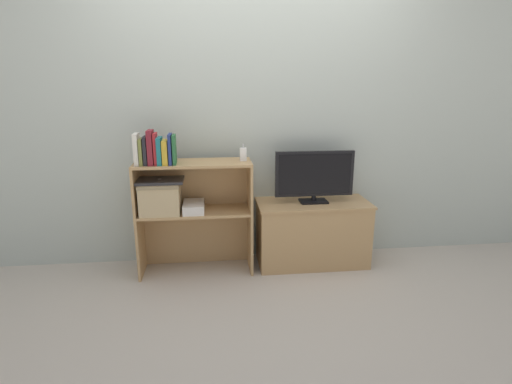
% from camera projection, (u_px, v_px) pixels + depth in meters
% --- Properties ---
extents(ground_plane, '(16.00, 16.00, 0.00)m').
position_uv_depth(ground_plane, '(258.00, 276.00, 3.14)').
color(ground_plane, '#BCB2A3').
extents(wall_back, '(10.00, 0.05, 2.40)m').
position_uv_depth(wall_back, '(252.00, 117.00, 3.23)').
color(wall_back, '#B2BCB2').
rests_on(wall_back, ground_plane).
extents(tv_stand, '(0.92, 0.41, 0.53)m').
position_uv_depth(tv_stand, '(312.00, 233.00, 3.31)').
color(tv_stand, tan).
rests_on(tv_stand, ground_plane).
extents(tv, '(0.63, 0.14, 0.42)m').
position_uv_depth(tv, '(314.00, 175.00, 3.18)').
color(tv, black).
rests_on(tv, tv_stand).
extents(bookshelf_lower_tier, '(0.88, 0.33, 0.51)m').
position_uv_depth(bookshelf_lower_tier, '(196.00, 230.00, 3.22)').
color(bookshelf_lower_tier, tan).
rests_on(bookshelf_lower_tier, ground_plane).
extents(bookshelf_upper_tier, '(0.88, 0.33, 0.38)m').
position_uv_depth(bookshelf_upper_tier, '(194.00, 177.00, 3.10)').
color(bookshelf_upper_tier, tan).
rests_on(bookshelf_upper_tier, bookshelf_lower_tier).
extents(book_ivory, '(0.03, 0.13, 0.23)m').
position_uv_depth(book_ivory, '(137.00, 149.00, 2.88)').
color(book_ivory, silver).
rests_on(book_ivory, bookshelf_upper_tier).
extents(book_olive, '(0.02, 0.14, 0.19)m').
position_uv_depth(book_olive, '(142.00, 152.00, 2.89)').
color(book_olive, olive).
rests_on(book_olive, bookshelf_upper_tier).
extents(book_charcoal, '(0.02, 0.13, 0.21)m').
position_uv_depth(book_charcoal, '(146.00, 151.00, 2.89)').
color(book_charcoal, '#232328').
rests_on(book_charcoal, bookshelf_upper_tier).
extents(book_maroon, '(0.04, 0.15, 0.25)m').
position_uv_depth(book_maroon, '(151.00, 147.00, 2.89)').
color(book_maroon, maroon).
rests_on(book_maroon, bookshelf_upper_tier).
extents(book_crimson, '(0.02, 0.14, 0.23)m').
position_uv_depth(book_crimson, '(156.00, 149.00, 2.89)').
color(book_crimson, '#B22328').
rests_on(book_crimson, bookshelf_upper_tier).
extents(book_teal, '(0.03, 0.16, 0.20)m').
position_uv_depth(book_teal, '(160.00, 151.00, 2.90)').
color(book_teal, '#1E7075').
rests_on(book_teal, bookshelf_upper_tier).
extents(book_mustard, '(0.04, 0.15, 0.18)m').
position_uv_depth(book_mustard, '(165.00, 152.00, 2.91)').
color(book_mustard, gold).
rests_on(book_mustard, bookshelf_upper_tier).
extents(book_navy, '(0.02, 0.15, 0.22)m').
position_uv_depth(book_navy, '(170.00, 149.00, 2.90)').
color(book_navy, navy).
rests_on(book_navy, bookshelf_upper_tier).
extents(book_forest, '(0.02, 0.13, 0.21)m').
position_uv_depth(book_forest, '(174.00, 149.00, 2.91)').
color(book_forest, '#286638').
rests_on(book_forest, bookshelf_upper_tier).
extents(baby_monitor, '(0.05, 0.03, 0.13)m').
position_uv_depth(baby_monitor, '(243.00, 154.00, 3.04)').
color(baby_monitor, white).
rests_on(baby_monitor, bookshelf_upper_tier).
extents(storage_basket_left, '(0.30, 0.30, 0.24)m').
position_uv_depth(storage_basket_left, '(161.00, 196.00, 3.03)').
color(storage_basket_left, tan).
rests_on(storage_basket_left, bookshelf_lower_tier).
extents(laptop, '(0.36, 0.24, 0.02)m').
position_uv_depth(laptop, '(160.00, 181.00, 3.00)').
color(laptop, '#2D2D33').
rests_on(laptop, storage_basket_left).
extents(magazine_stack, '(0.16, 0.26, 0.07)m').
position_uv_depth(magazine_stack, '(194.00, 207.00, 3.08)').
color(magazine_stack, silver).
rests_on(magazine_stack, bookshelf_lower_tier).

